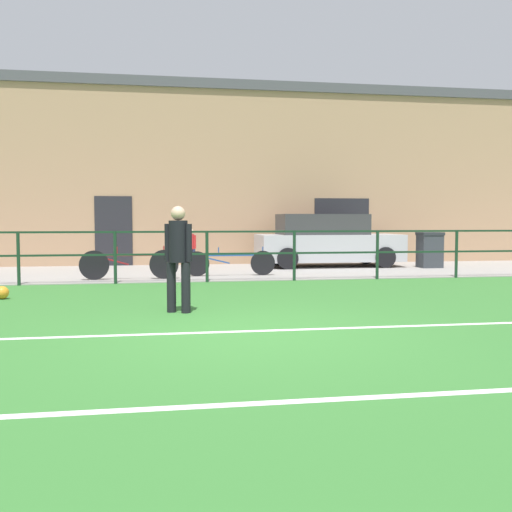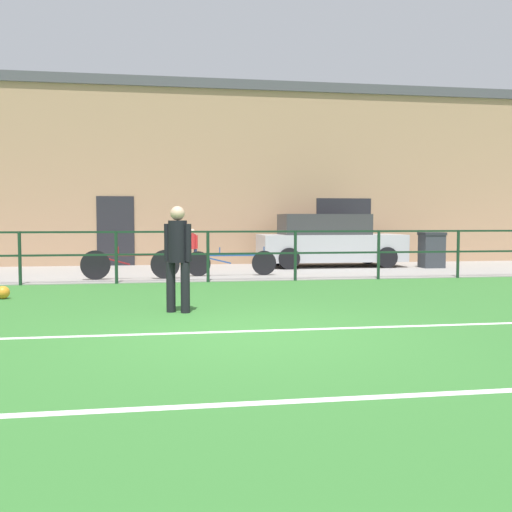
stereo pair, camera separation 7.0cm
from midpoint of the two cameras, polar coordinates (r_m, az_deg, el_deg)
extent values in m
cube|color=#33702D|center=(7.30, -1.00, -7.62)|extent=(60.00, 44.00, 0.04)
cube|color=white|center=(7.39, -1.11, -7.31)|extent=(36.00, 0.11, 0.00)
cube|color=white|center=(4.65, 4.29, -13.84)|extent=(36.00, 0.11, 0.00)
cube|color=gray|center=(15.68, -5.67, -1.55)|extent=(48.00, 5.00, 0.02)
cylinder|color=#193823|center=(13.43, -22.20, -0.22)|extent=(0.07, 0.07, 1.15)
cylinder|color=#193823|center=(13.14, -13.65, -0.13)|extent=(0.07, 0.07, 1.15)
cylinder|color=#193823|center=(13.15, -4.93, -0.05)|extent=(0.07, 0.07, 1.15)
cylinder|color=#193823|center=(13.46, 3.59, 0.04)|extent=(0.07, 0.07, 1.15)
cylinder|color=#193823|center=(14.05, 11.55, 0.12)|extent=(0.07, 0.07, 1.15)
cylinder|color=#193823|center=(14.89, 18.75, 0.20)|extent=(0.07, 0.07, 1.15)
cube|color=#193823|center=(13.12, -4.94, 2.36)|extent=(36.00, 0.04, 0.04)
cube|color=#193823|center=(13.14, -4.93, 0.20)|extent=(36.00, 0.04, 0.04)
cube|color=tan|center=(19.35, -6.48, 7.35)|extent=(28.00, 2.40, 5.38)
cube|color=#232328|center=(18.11, -13.76, 2.34)|extent=(1.10, 0.04, 2.10)
cube|color=#232328|center=(18.98, 8.22, 3.90)|extent=(1.80, 0.04, 1.10)
cube|color=#4C4C51|center=(19.75, -6.54, 15.60)|extent=(28.00, 2.56, 0.30)
cylinder|color=black|center=(8.94, -8.43, -3.01)|extent=(0.14, 0.14, 0.76)
cylinder|color=black|center=(8.84, -7.05, -3.08)|extent=(0.14, 0.14, 0.76)
cylinder|color=black|center=(8.83, -7.78, 1.41)|extent=(0.28, 0.28, 0.62)
sphere|color=tan|center=(8.83, -7.80, 4.13)|extent=(0.21, 0.21, 0.21)
cylinder|color=black|center=(8.91, -8.77, 1.31)|extent=(0.10, 0.10, 0.56)
cylinder|color=black|center=(8.76, -6.78, 1.29)|extent=(0.10, 0.10, 0.56)
sphere|color=orange|center=(11.26, -23.58, -3.28)|extent=(0.23, 0.23, 0.23)
cylinder|color=#232D4C|center=(17.11, -6.18, -0.21)|extent=(0.10, 0.10, 0.53)
cylinder|color=#232D4C|center=(17.11, -6.73, -0.21)|extent=(0.10, 0.10, 0.53)
cylinder|color=red|center=(17.09, -6.46, 1.41)|extent=(0.20, 0.20, 0.44)
sphere|color=beige|center=(17.08, -6.47, 2.39)|extent=(0.15, 0.15, 0.15)
cylinder|color=red|center=(17.09, -6.07, 1.37)|extent=(0.07, 0.07, 0.39)
cylinder|color=red|center=(17.09, -6.86, 1.36)|extent=(0.07, 0.07, 0.39)
cube|color=#B7B7BC|center=(17.45, 6.96, 0.81)|extent=(4.21, 1.65, 0.78)
cube|color=#373738|center=(17.37, 6.31, 3.07)|extent=(2.52, 1.39, 0.59)
cylinder|color=black|center=(16.33, 2.94, -0.24)|extent=(0.60, 0.18, 0.60)
cylinder|color=black|center=(17.18, 12.29, -0.13)|extent=(0.60, 0.18, 0.60)
cylinder|color=black|center=(17.88, 1.83, 0.09)|extent=(0.60, 0.18, 0.60)
cylinder|color=black|center=(18.66, 10.47, 0.17)|extent=(0.60, 0.18, 0.60)
cylinder|color=black|center=(14.35, -5.89, -0.76)|extent=(0.61, 0.04, 0.61)
cylinder|color=black|center=(14.54, 0.53, -0.68)|extent=(0.61, 0.04, 0.61)
cube|color=#234C99|center=(14.41, -2.66, 0.07)|extent=(1.27, 0.04, 0.04)
cube|color=#234C99|center=(14.37, -4.28, -0.35)|extent=(0.80, 0.03, 0.22)
cylinder|color=#234C99|center=(14.37, -3.79, 0.45)|extent=(0.03, 0.03, 0.20)
cylinder|color=#234C99|center=(14.53, 0.53, 0.37)|extent=(0.03, 0.03, 0.28)
cylinder|color=black|center=(13.91, -15.57, -0.86)|extent=(0.68, 0.04, 0.68)
cylinder|color=black|center=(13.83, -9.06, -0.80)|extent=(0.68, 0.04, 0.68)
cube|color=maroon|center=(13.83, -12.34, 0.07)|extent=(1.23, 0.04, 0.04)
cube|color=maroon|center=(13.86, -13.96, -0.40)|extent=(0.77, 0.03, 0.24)
cylinder|color=maroon|center=(13.84, -13.49, 0.47)|extent=(0.03, 0.03, 0.20)
cylinder|color=maroon|center=(13.81, -9.07, 0.40)|extent=(0.03, 0.03, 0.28)
cube|color=#33383D|center=(17.59, 16.39, 0.44)|extent=(0.62, 0.52, 0.94)
cube|color=#282C30|center=(17.57, 16.42, 2.10)|extent=(0.65, 0.55, 0.08)
camera|label=1|loc=(0.03, -90.20, -0.01)|focal=41.22mm
camera|label=2|loc=(0.03, 89.80, 0.01)|focal=41.22mm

